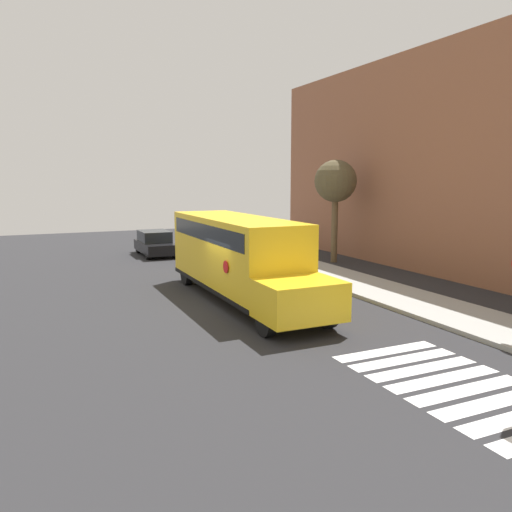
% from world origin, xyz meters
% --- Properties ---
extents(ground_plane, '(60.00, 60.00, 0.00)m').
position_xyz_m(ground_plane, '(0.00, 0.00, 0.00)').
color(ground_plane, '#28282B').
extents(sidewalk_strip, '(44.00, 3.00, 0.15)m').
position_xyz_m(sidewalk_strip, '(0.00, 6.50, 0.07)').
color(sidewalk_strip, '#9E9E99').
rests_on(sidewalk_strip, ground).
extents(building_backdrop, '(32.00, 4.00, 11.08)m').
position_xyz_m(building_backdrop, '(0.00, 13.00, 5.54)').
color(building_backdrop, '#935B42').
rests_on(building_backdrop, ground).
extents(crosswalk_stripes, '(5.40, 3.20, 0.01)m').
position_xyz_m(crosswalk_stripes, '(8.67, 2.00, 0.00)').
color(crosswalk_stripes, white).
rests_on(crosswalk_stripes, ground).
extents(school_bus, '(10.50, 2.57, 3.22)m').
position_xyz_m(school_bus, '(-1.11, 0.65, 1.83)').
color(school_bus, yellow).
rests_on(school_bus, ground).
extents(parked_car, '(4.27, 1.86, 1.51)m').
position_xyz_m(parked_car, '(-13.94, 0.34, 0.74)').
color(parked_car, black).
rests_on(parked_car, ground).
extents(tree_far_sidewalk, '(2.36, 2.36, 5.77)m').
position_xyz_m(tree_far_sidewalk, '(-7.06, 9.01, 4.50)').
color(tree_far_sidewalk, brown).
rests_on(tree_far_sidewalk, ground).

